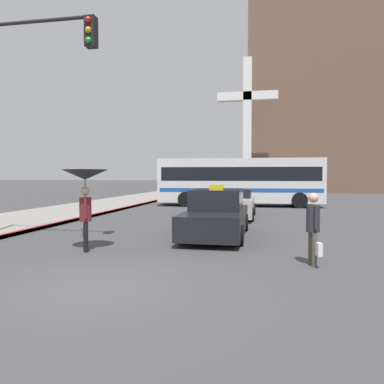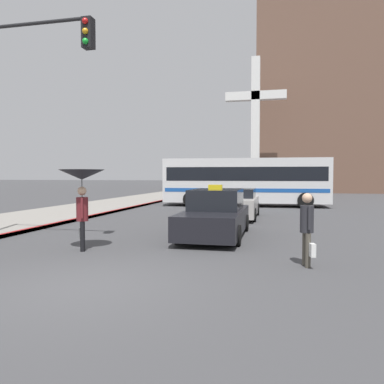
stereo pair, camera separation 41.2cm
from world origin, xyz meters
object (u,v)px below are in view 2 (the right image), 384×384
Objects in this scene: sedan_red at (237,204)px; traffic_light at (13,87)px; monument_cross at (256,117)px; city_bus at (245,180)px; pedestrian_with_umbrella at (82,183)px; taxi at (216,215)px; pedestrian_man at (307,225)px.

traffic_light reaches higher than sedan_red.
monument_cross reaches higher than sedan_red.
city_bus is 1.63× the size of traffic_light.
pedestrian_with_umbrella reaches higher than sedan_red.
taxi is 5.58m from sedan_red.
sedan_red is 2.07× the size of pedestrian_with_umbrella.
city_bus reaches higher than pedestrian_man.
taxi reaches higher than pedestrian_man.
sedan_red is 0.30× the size of monument_cross.
pedestrian_man is (2.44, -9.14, 0.25)m from sedan_red.
monument_cross reaches higher than taxi.
pedestrian_with_umbrella is at bearing -13.50° from city_bus.
pedestrian_man is (2.64, -16.09, -0.81)m from city_bus.
monument_cross is (-0.32, 28.91, 7.59)m from taxi.
pedestrian_with_umbrella is at bearing 69.75° from sedan_red.
taxi is 0.72× the size of traffic_light.
city_bus is 16.37m from traffic_light.
pedestrian_with_umbrella reaches higher than taxi.
pedestrian_with_umbrella is 0.15× the size of monument_cross.
taxi is 12.57m from city_bus.
sedan_red is 9.28m from pedestrian_with_umbrella.
city_bus is 17.65m from monument_cross.
monument_cross is (-0.46, 23.33, 7.64)m from sedan_red.
monument_cross is (-0.26, 16.38, 6.57)m from city_bus.
sedan_red is at bearing -88.88° from monument_cross.
taxi is 7.09m from traffic_light.
taxi is 29.89m from monument_cross.
taxi is 2.19× the size of pedestrian_with_umbrella.
pedestrian_man is at bearing 104.96° from sedan_red.
city_bus is (-0.20, 6.95, 1.06)m from sedan_red.
city_bus is 15.87m from pedestrian_with_umbrella.
city_bus is 0.72× the size of monument_cross.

